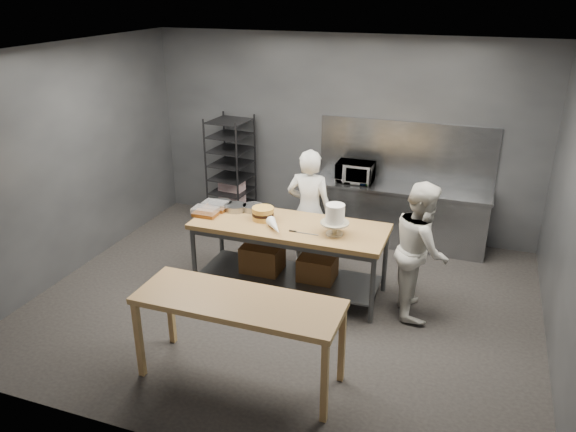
# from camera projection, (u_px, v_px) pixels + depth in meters

# --- Properties ---
(ground) EXTENTS (6.00, 6.00, 0.00)m
(ground) POSITION_uv_depth(u_px,v_px,m) (285.00, 302.00, 6.96)
(ground) COLOR black
(ground) RESTS_ON ground
(back_wall) EXTENTS (6.00, 0.04, 3.00)m
(back_wall) POSITION_uv_depth(u_px,v_px,m) (341.00, 136.00, 8.55)
(back_wall) COLOR #4C4F54
(back_wall) RESTS_ON ground
(work_table) EXTENTS (2.40, 0.90, 0.92)m
(work_table) POSITION_uv_depth(u_px,v_px,m) (288.00, 249.00, 7.03)
(work_table) COLOR olive
(work_table) RESTS_ON ground
(near_counter) EXTENTS (2.00, 0.70, 0.90)m
(near_counter) POSITION_uv_depth(u_px,v_px,m) (238.00, 307.00, 5.32)
(near_counter) COLOR #9F6D42
(near_counter) RESTS_ON ground
(back_counter) EXTENTS (2.60, 0.60, 0.90)m
(back_counter) POSITION_uv_depth(u_px,v_px,m) (398.00, 215.00, 8.37)
(back_counter) COLOR slate
(back_counter) RESTS_ON ground
(splashback_panel) EXTENTS (2.60, 0.02, 0.90)m
(splashback_panel) POSITION_uv_depth(u_px,v_px,m) (406.00, 152.00, 8.28)
(splashback_panel) COLOR slate
(splashback_panel) RESTS_ON back_counter
(speed_rack) EXTENTS (0.65, 0.69, 1.75)m
(speed_rack) POSITION_uv_depth(u_px,v_px,m) (231.00, 172.00, 8.98)
(speed_rack) COLOR black
(speed_rack) RESTS_ON ground
(chef_behind) EXTENTS (0.62, 0.42, 1.69)m
(chef_behind) POSITION_uv_depth(u_px,v_px,m) (309.00, 210.00, 7.50)
(chef_behind) COLOR white
(chef_behind) RESTS_ON ground
(chef_right) EXTENTS (0.78, 0.91, 1.63)m
(chef_right) POSITION_uv_depth(u_px,v_px,m) (421.00, 249.00, 6.48)
(chef_right) COLOR silver
(chef_right) RESTS_ON ground
(microwave) EXTENTS (0.54, 0.37, 0.30)m
(microwave) POSITION_uv_depth(u_px,v_px,m) (355.00, 172.00, 8.35)
(microwave) COLOR black
(microwave) RESTS_ON back_counter
(frosted_cake_stand) EXTENTS (0.34, 0.34, 0.38)m
(frosted_cake_stand) POSITION_uv_depth(u_px,v_px,m) (335.00, 216.00, 6.51)
(frosted_cake_stand) COLOR #C0B799
(frosted_cake_stand) RESTS_ON work_table
(layer_cake) EXTENTS (0.27, 0.27, 0.16)m
(layer_cake) POSITION_uv_depth(u_px,v_px,m) (263.00, 214.00, 6.99)
(layer_cake) COLOR gold
(layer_cake) RESTS_ON work_table
(cake_pans) EXTENTS (0.74, 0.35, 0.07)m
(cake_pans) POSITION_uv_depth(u_px,v_px,m) (235.00, 206.00, 7.32)
(cake_pans) COLOR gray
(cake_pans) RESTS_ON work_table
(piping_bag) EXTENTS (0.32, 0.38, 0.12)m
(piping_bag) POSITION_uv_depth(u_px,v_px,m) (275.00, 227.00, 6.66)
(piping_bag) COLOR white
(piping_bag) RESTS_ON work_table
(offset_spatula) EXTENTS (0.36, 0.02, 0.02)m
(offset_spatula) POSITION_uv_depth(u_px,v_px,m) (300.00, 232.00, 6.64)
(offset_spatula) COLOR slate
(offset_spatula) RESTS_ON work_table
(pastry_clamshells) EXTENTS (0.34, 0.43, 0.11)m
(pastry_clamshells) POSITION_uv_depth(u_px,v_px,m) (210.00, 209.00, 7.20)
(pastry_clamshells) COLOR brown
(pastry_clamshells) RESTS_ON work_table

